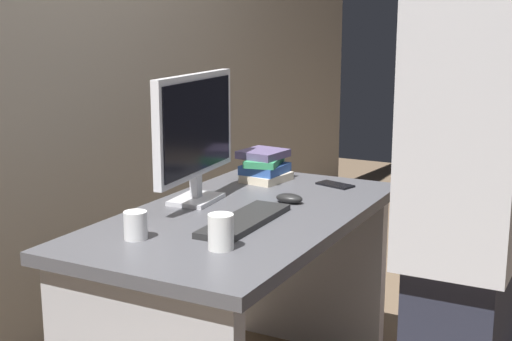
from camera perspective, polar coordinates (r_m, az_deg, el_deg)
desk at (r=2.48m, az=-1.03°, el=-8.57°), size 1.32×0.71×0.73m
person_at_desk at (r=1.71m, az=16.35°, el=-6.71°), size 0.40×0.24×1.64m
monitor at (r=2.50m, az=-4.89°, el=3.19°), size 0.54×0.16×0.46m
keyboard at (r=2.28m, az=-0.92°, el=-4.04°), size 0.43×0.14×0.02m
mouse at (r=2.53m, az=2.69°, el=-2.25°), size 0.06×0.10×0.03m
cup_near_keyboard at (r=2.02m, az=-2.84°, el=-4.95°), size 0.07×0.07×0.10m
cup_by_monitor at (r=2.14m, az=-9.65°, el=-4.36°), size 0.07×0.07×0.08m
book_stack at (r=2.85m, az=0.71°, el=0.39°), size 0.22×0.19×0.12m
cell_phone at (r=2.80m, az=6.38°, el=-1.15°), size 0.11×0.16×0.01m
handbag at (r=3.13m, az=15.35°, el=-11.65°), size 0.34×0.14×0.38m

